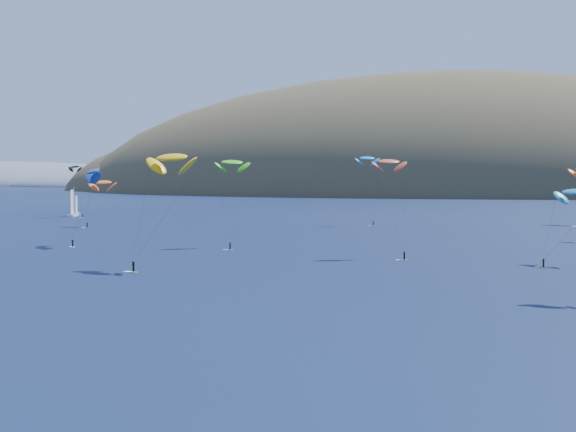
# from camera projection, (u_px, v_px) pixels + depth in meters

# --- Properties ---
(ground) EXTENTS (2800.00, 2800.00, 0.00)m
(ground) POSITION_uv_depth(u_px,v_px,m) (84.00, 349.00, 82.04)
(ground) COLOR black
(ground) RESTS_ON ground
(island) EXTENTS (730.00, 300.00, 210.00)m
(island) POSITION_uv_depth(u_px,v_px,m) (469.00, 206.00, 621.70)
(island) COLOR #3D3526
(island) RESTS_ON ground
(headland) EXTENTS (460.00, 250.00, 60.00)m
(headland) POSITION_uv_depth(u_px,v_px,m) (33.00, 187.00, 910.30)
(headland) COLOR slate
(headland) RESTS_ON ground
(sailboat) EXTENTS (9.55, 8.20, 11.62)m
(sailboat) POSITION_uv_depth(u_px,v_px,m) (74.00, 214.00, 307.50)
(sailboat) COLOR silver
(sailboat) RESTS_ON ground
(kitesurfer_1) EXTENTS (9.48, 10.15, 16.54)m
(kitesurfer_1) POSITION_uv_depth(u_px,v_px,m) (102.00, 183.00, 253.55)
(kitesurfer_1) COLOR yellow
(kitesurfer_1) RESTS_ON ground
(kitesurfer_2) EXTENTS (11.33, 11.48, 23.34)m
(kitesurfer_2) POSITION_uv_depth(u_px,v_px,m) (172.00, 158.00, 146.71)
(kitesurfer_2) COLOR yellow
(kitesurfer_2) RESTS_ON ground
(kitesurfer_3) EXTENTS (8.85, 12.55, 22.11)m
(kitesurfer_3) POSITION_uv_depth(u_px,v_px,m) (232.00, 162.00, 188.80)
(kitesurfer_3) COLOR yellow
(kitesurfer_3) RESTS_ON ground
(kitesurfer_4) EXTENTS (8.44, 6.50, 23.85)m
(kitesurfer_4) POSITION_uv_depth(u_px,v_px,m) (367.00, 158.00, 258.78)
(kitesurfer_4) COLOR yellow
(kitesurfer_4) RESTS_ON ground
(kitesurfer_5) EXTENTS (11.28, 12.28, 16.17)m
(kitesurfer_5) POSITION_uv_depth(u_px,v_px,m) (575.00, 192.00, 154.13)
(kitesurfer_5) COLOR yellow
(kitesurfer_5) RESTS_ON ground
(kitesurfer_9) EXTENTS (8.39, 9.07, 21.83)m
(kitesurfer_9) POSITION_uv_depth(u_px,v_px,m) (389.00, 162.00, 166.18)
(kitesurfer_9) COLOR yellow
(kitesurfer_9) RESTS_ON ground
(kitesurfer_10) EXTENTS (9.48, 12.54, 20.45)m
(kitesurfer_10) POSITION_uv_depth(u_px,v_px,m) (93.00, 171.00, 191.23)
(kitesurfer_10) COLOR yellow
(kitesurfer_10) RESTS_ON ground
(kitesurfer_12) EXTENTS (8.45, 5.95, 20.82)m
(kitesurfer_12) POSITION_uv_depth(u_px,v_px,m) (75.00, 167.00, 301.90)
(kitesurfer_12) COLOR yellow
(kitesurfer_12) RESTS_ON ground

